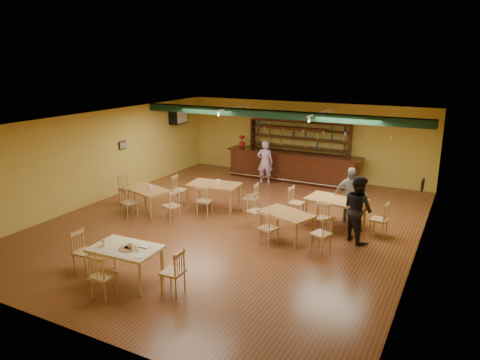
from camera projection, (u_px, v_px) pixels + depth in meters
The scene contains 23 objects.
floor at pixel (233, 223), 13.08m from camera, with size 12.00×12.00×0.00m, color brown.
ceiling_beam at pixel (273, 114), 14.71m from camera, with size 10.00×0.30×0.25m, color black.
track_rail_left at pixel (234, 108), 16.01m from camera, with size 0.05×2.50×0.05m, color white.
track_rail_right at pixel (320, 113), 14.58m from camera, with size 0.05×2.50×0.05m, color white.
ac_unit at pixel (178, 117), 18.19m from camera, with size 0.34×0.70×0.48m, color white.
picture_left at pixel (122, 145), 15.71m from camera, with size 0.04×0.34×0.28m, color black.
picture_right at pixel (423, 185), 10.84m from camera, with size 0.04×0.34×0.28m, color black.
bar_counter at pixel (292, 167), 17.41m from camera, with size 5.32×0.85×1.13m, color black.
back_bar_hutch at pixel (299, 149), 17.79m from camera, with size 4.12×0.40×2.28m, color black.
poinsettia at pixel (242, 141), 18.18m from camera, with size 0.28×0.28×0.49m, color #A4170F.
dining_table_a at pixel (214, 196), 14.33m from camera, with size 1.59×0.96×0.80m, color olive.
dining_table_b at pixel (335, 212), 12.77m from camera, with size 1.61×0.97×0.81m, color olive.
dining_table_c at pixel (148, 200), 14.00m from camera, with size 1.46×0.88×0.73m, color olive.
dining_table_d at pixel (286, 225), 11.94m from camera, with size 1.41×0.85×0.71m, color olive.
near_table at pixel (126, 264), 9.61m from camera, with size 1.46×0.94×0.78m, color beige.
pizza_tray at pixel (129, 248), 9.46m from camera, with size 0.40×0.40×0.01m, color silver.
parmesan_shaker at pixel (103, 244), 9.57m from camera, with size 0.07×0.07×0.11m, color #EAE5C6.
napkin_stack at pixel (145, 246), 9.52m from camera, with size 0.20×0.15×0.03m, color white.
pizza_server at pixel (136, 248), 9.43m from camera, with size 0.32×0.09×0.00m, color silver.
side_plate at pixel (140, 256), 9.07m from camera, with size 0.22×0.22×0.01m, color white.
patron_bar at pixel (265, 162), 16.99m from camera, with size 0.60×0.40×1.66m, color #8D489C.
patron_right_a at pixel (358, 209), 11.60m from camera, with size 0.86×0.67×1.77m, color black.
patron_right_b at pixel (351, 195), 12.99m from camera, with size 0.96×0.40×1.64m, color gray.
Camera 1 is at (5.87, -10.79, 4.69)m, focal length 33.49 mm.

